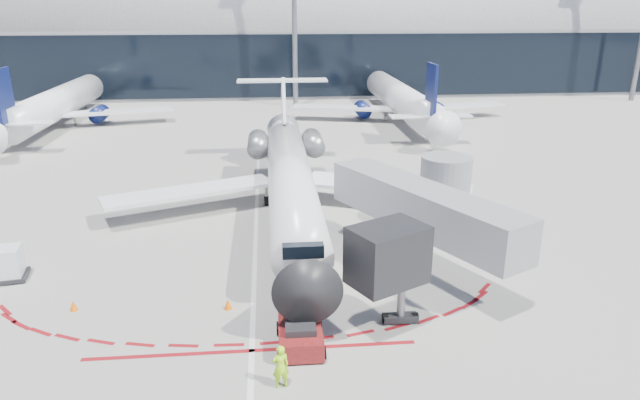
{
  "coord_description": "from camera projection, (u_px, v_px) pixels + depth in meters",
  "views": [
    {
      "loc": [
        0.95,
        -32.28,
        13.93
      ],
      "look_at": [
        4.16,
        2.03,
        1.91
      ],
      "focal_mm": 32.0,
      "sensor_mm": 36.0,
      "label": 1
    }
  ],
  "objects": [
    {
      "name": "terminal_building",
      "position": [
        259.0,
        37.0,
        93.12
      ],
      "size": [
        150.0,
        24.15,
        24.0
      ],
      "color": "#999B9E",
      "rests_on": "ground"
    },
    {
      "name": "ground",
      "position": [
        255.0,
        242.0,
        34.85
      ],
      "size": [
        260.0,
        260.0,
        0.0
      ],
      "primitive_type": "plane",
      "color": "gray",
      "rests_on": "ground"
    },
    {
      "name": "safety_cone_left",
      "position": [
        73.0,
        305.0,
        27.1
      ],
      "size": [
        0.38,
        0.38,
        0.52
      ],
      "primitive_type": "cone",
      "color": "#FD6405",
      "rests_on": "ground"
    },
    {
      "name": "jet_bridge",
      "position": [
        428.0,
        208.0,
        31.89
      ],
      "size": [
        10.03,
        15.2,
        4.9
      ],
      "color": "#909398",
      "rests_on": "ground"
    },
    {
      "name": "apron_centerline",
      "position": [
        256.0,
        230.0,
        36.73
      ],
      "size": [
        0.25,
        40.0,
        0.01
      ],
      "primitive_type": "cube",
      "color": "silver",
      "rests_on": "ground"
    },
    {
      "name": "apron_stop_bar",
      "position": [
        252.0,
        351.0,
        24.04
      ],
      "size": [
        14.0,
        0.25,
        0.01
      ],
      "primitive_type": "cube",
      "color": "maroon",
      "rests_on": "ground"
    },
    {
      "name": "uld_container",
      "position": [
        6.0,
        264.0,
        29.92
      ],
      "size": [
        2.16,
        1.93,
        1.79
      ],
      "rotation": [
        0.0,
        0.0,
        0.18
      ],
      "color": "black",
      "rests_on": "ground"
    },
    {
      "name": "safety_cone_right",
      "position": [
        228.0,
        304.0,
        27.23
      ],
      "size": [
        0.39,
        0.39,
        0.54
      ],
      "primitive_type": "cone",
      "color": "#FD6405",
      "rests_on": "ground"
    },
    {
      "name": "bg_airliner_0",
      "position": [
        54.0,
        82.0,
        66.43
      ],
      "size": [
        31.2,
        33.04,
        10.1
      ],
      "primitive_type": null,
      "color": "white",
      "rests_on": "ground"
    },
    {
      "name": "ramp_worker",
      "position": [
        281.0,
        366.0,
        21.5
      ],
      "size": [
        0.75,
        0.59,
        1.82
      ],
      "primitive_type": "imported",
      "rotation": [
        0.0,
        0.0,
        3.4
      ],
      "color": "#B3FF1A",
      "rests_on": "ground"
    },
    {
      "name": "bg_airliner_1",
      "position": [
        401.0,
        78.0,
        69.97
      ],
      "size": [
        31.47,
        33.32,
        10.18
      ],
      "primitive_type": null,
      "color": "white",
      "rests_on": "ground"
    },
    {
      "name": "regional_jet",
      "position": [
        290.0,
        176.0,
        39.08
      ],
      "size": [
        25.68,
        31.67,
        7.93
      ],
      "color": "white",
      "rests_on": "ground"
    },
    {
      "name": "pushback_tug",
      "position": [
        300.0,
        335.0,
        24.2
      ],
      "size": [
        2.01,
        4.67,
        1.21
      ],
      "rotation": [
        0.0,
        0.0,
        -0.01
      ],
      "color": "#53130B",
      "rests_on": "ground"
    },
    {
      "name": "light_mast_centre",
      "position": [
        294.0,
        13.0,
        76.3
      ],
      "size": [
        0.7,
        0.7,
        25.0
      ],
      "primitive_type": "cylinder",
      "color": "slate",
      "rests_on": "ground"
    }
  ]
}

